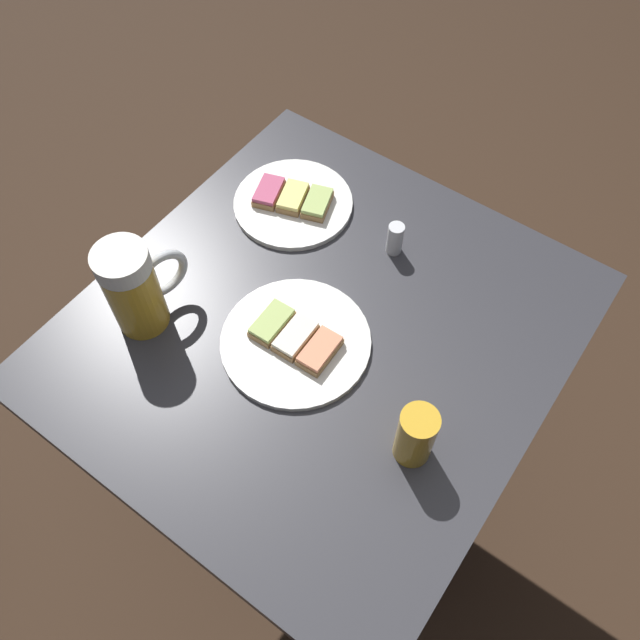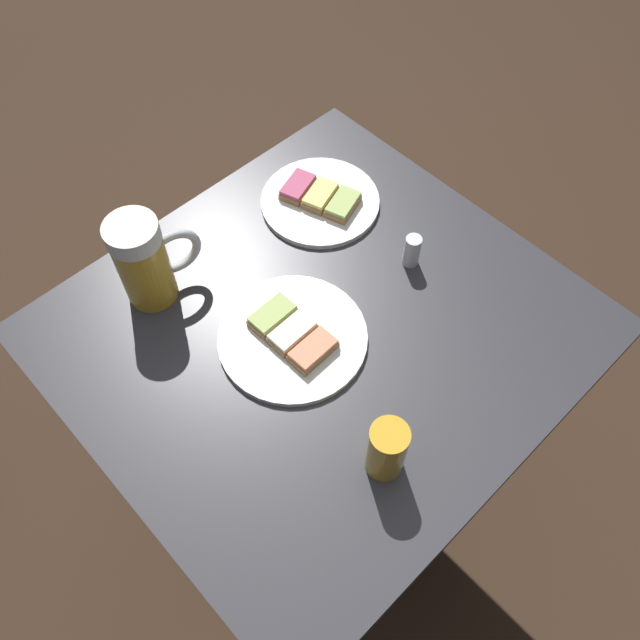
{
  "view_description": "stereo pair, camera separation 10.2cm",
  "coord_description": "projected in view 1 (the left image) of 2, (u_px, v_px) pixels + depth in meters",
  "views": [
    {
      "loc": [
        -0.45,
        -0.32,
        1.65
      ],
      "look_at": [
        0.0,
        0.0,
        0.79
      ],
      "focal_mm": 36.77,
      "sensor_mm": 36.0,
      "label": 1
    },
    {
      "loc": [
        -0.38,
        -0.4,
        1.65
      ],
      "look_at": [
        0.0,
        0.0,
        0.79
      ],
      "focal_mm": 36.77,
      "sensor_mm": 36.0,
      "label": 2
    }
  ],
  "objects": [
    {
      "name": "cafe_table",
      "position": [
        320.0,
        377.0,
        1.18
      ],
      "size": [
        0.76,
        0.72,
        0.77
      ],
      "color": "black",
      "rests_on": "ground_plane"
    },
    {
      "name": "plate_near",
      "position": [
        296.0,
        340.0,
        1.01
      ],
      "size": [
        0.23,
        0.23,
        0.03
      ],
      "color": "white",
      "rests_on": "cafe_table"
    },
    {
      "name": "beer_mug",
      "position": [
        135.0,
        287.0,
        0.98
      ],
      "size": [
        0.14,
        0.08,
        0.16
      ],
      "color": "gold",
      "rests_on": "cafe_table"
    },
    {
      "name": "ground_plane",
      "position": [
        320.0,
        486.0,
        1.69
      ],
      "size": [
        6.0,
        6.0,
        0.0
      ],
      "primitive_type": "plane",
      "color": "#382619"
    },
    {
      "name": "salt_shaker",
      "position": [
        395.0,
        239.0,
        1.1
      ],
      "size": [
        0.03,
        0.03,
        0.06
      ],
      "primitive_type": "cylinder",
      "color": "silver",
      "rests_on": "cafe_table"
    },
    {
      "name": "beer_glass_small",
      "position": [
        416.0,
        436.0,
        0.88
      ],
      "size": [
        0.05,
        0.05,
        0.11
      ],
      "primitive_type": "cylinder",
      "color": "gold",
      "rests_on": "cafe_table"
    },
    {
      "name": "plate_far",
      "position": [
        293.0,
        202.0,
        1.17
      ],
      "size": [
        0.21,
        0.21,
        0.03
      ],
      "color": "white",
      "rests_on": "cafe_table"
    }
  ]
}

